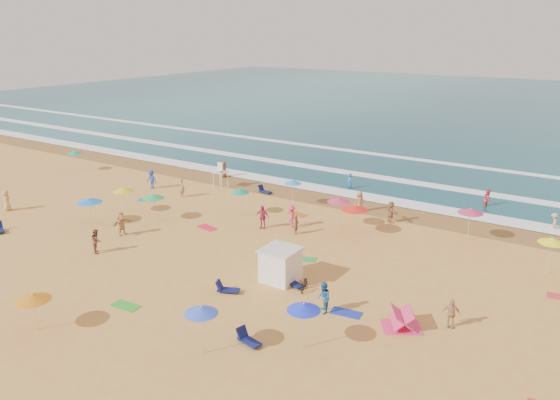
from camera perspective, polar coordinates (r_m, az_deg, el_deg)
The scene contains 13 objects.
ground at distance 40.75m, azimuth -4.65°, elevation -4.14°, with size 220.00×220.00×0.00m, color gold.
ocean at distance 117.10m, azimuth 21.72°, elevation 8.96°, with size 220.00×140.00×0.18m, color #0C4756.
wet_sand at distance 50.59m, azimuth 4.04°, elevation 0.24°, with size 220.00×220.00×0.00m, color olive.
surf_foam at distance 58.14m, azimuth 8.32°, elevation 2.49°, with size 200.00×18.70×0.05m.
cabana at distance 33.93m, azimuth 0.05°, elevation -6.86°, with size 2.00×2.00×2.00m, color white.
cabana_roof at distance 33.50m, azimuth 0.05°, elevation -5.21°, with size 2.20×2.20×0.12m, color silver.
bicycle at distance 33.05m, azimuth 2.55°, elevation -8.72°, with size 0.53×1.53×0.80m, color black.
lifeguard_stand at distance 53.86m, azimuth -6.23°, elevation 2.41°, with size 1.20×1.20×2.10m, color white, non-canonical shape.
beach_umbrellas at distance 38.45m, azimuth -2.74°, elevation -2.04°, with size 58.52×26.84×0.79m.
loungers at distance 34.48m, azimuth -1.18°, elevation -7.97°, with size 49.04×25.05×0.34m.
towels at distance 36.78m, azimuth -2.07°, elevation -6.54°, with size 37.04×22.27×0.03m.
popup_tents at distance 33.67m, azimuth 26.18°, elevation -9.76°, with size 14.83×13.73×1.20m.
beachgoers at distance 44.07m, azimuth -0.64°, elevation -1.22°, with size 40.83×26.49×2.12m.
Camera 1 is at (23.47, -29.73, 15.02)m, focal length 35.00 mm.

